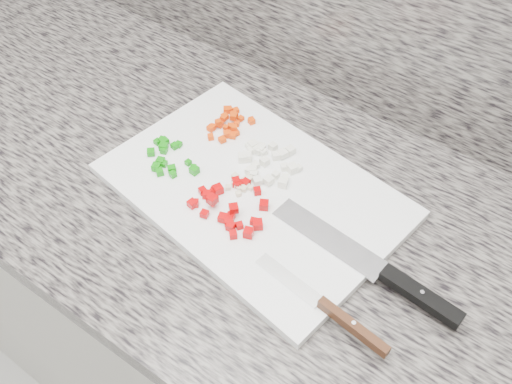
# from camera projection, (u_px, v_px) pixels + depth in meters

# --- Properties ---
(cabinet) EXTENTS (3.92, 0.62, 0.86)m
(cabinet) POSITION_uv_depth(u_px,v_px,m) (263.00, 338.00, 1.27)
(cabinet) COLOR silver
(cabinet) RESTS_ON ground
(countertop) EXTENTS (3.96, 0.64, 0.04)m
(countertop) POSITION_uv_depth(u_px,v_px,m) (265.00, 210.00, 0.94)
(countertop) COLOR #68625C
(countertop) RESTS_ON cabinet
(cutting_board) EXTENTS (0.51, 0.38, 0.02)m
(cutting_board) POSITION_uv_depth(u_px,v_px,m) (253.00, 190.00, 0.93)
(cutting_board) COLOR white
(cutting_board) RESTS_ON countertop
(carrot_pile) EXTENTS (0.07, 0.10, 0.02)m
(carrot_pile) POSITION_uv_depth(u_px,v_px,m) (229.00, 123.00, 1.01)
(carrot_pile) COLOR #DE3C04
(carrot_pile) RESTS_ON cutting_board
(onion_pile) EXTENTS (0.11, 0.11, 0.01)m
(onion_pile) POSITION_uv_depth(u_px,v_px,m) (266.00, 161.00, 0.95)
(onion_pile) COLOR white
(onion_pile) RESTS_ON cutting_board
(green_pepper_pile) EXTENTS (0.11, 0.08, 0.01)m
(green_pepper_pile) POSITION_uv_depth(u_px,v_px,m) (168.00, 157.00, 0.96)
(green_pepper_pile) COLOR #0E7E0B
(green_pepper_pile) RESTS_ON cutting_board
(red_pepper_pile) EXTENTS (0.13, 0.11, 0.02)m
(red_pepper_pile) POSITION_uv_depth(u_px,v_px,m) (230.00, 207.00, 0.88)
(red_pepper_pile) COLOR #B50205
(red_pepper_pile) RESTS_ON cutting_board
(garlic_pile) EXTENTS (0.04, 0.06, 0.01)m
(garlic_pile) POSITION_uv_depth(u_px,v_px,m) (242.00, 182.00, 0.92)
(garlic_pile) COLOR beige
(garlic_pile) RESTS_ON cutting_board
(chef_knife) EXTENTS (0.31, 0.07, 0.02)m
(chef_knife) POSITION_uv_depth(u_px,v_px,m) (387.00, 275.00, 0.80)
(chef_knife) COLOR silver
(chef_knife) RESTS_ON cutting_board
(paring_knife) EXTENTS (0.22, 0.05, 0.02)m
(paring_knife) POSITION_uv_depth(u_px,v_px,m) (336.00, 314.00, 0.76)
(paring_knife) COLOR silver
(paring_knife) RESTS_ON cutting_board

